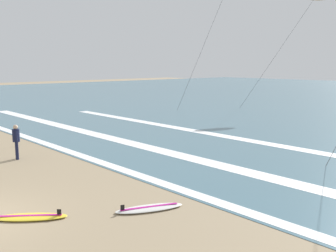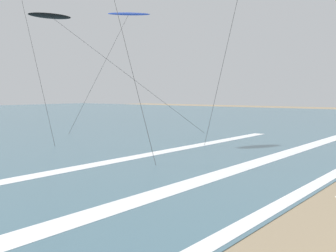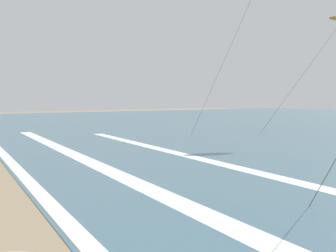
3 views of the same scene
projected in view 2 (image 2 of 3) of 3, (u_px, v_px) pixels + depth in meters
wave_foam_shoreline at (276, 207)px, 11.22m from camera, size 47.05×0.52×0.01m
wave_foam_mid_break at (156, 194)px, 12.56m from camera, size 50.87×0.95×0.01m
wave_foam_outer_break at (40, 175)px, 15.53m from camera, size 39.44×0.85×0.01m
kite_blue_high_right at (129, 14)px, 30.39m from camera, size 4.19×5.29×9.31m
kite_black_distant_high at (51, 17)px, 30.20m from camera, size 9.51×9.72×9.13m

